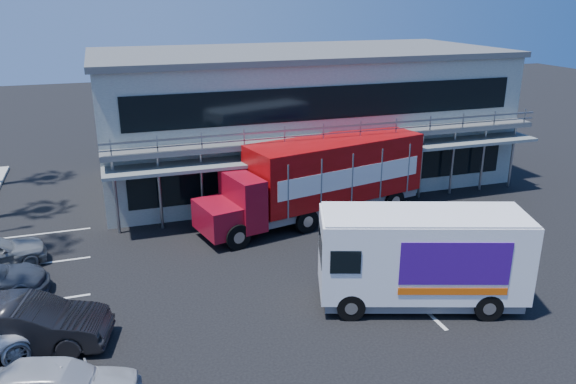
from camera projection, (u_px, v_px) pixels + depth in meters
name	position (u px, v px, depth m)	size (l,w,h in m)	color
ground	(362.00, 310.00, 19.00)	(120.00, 120.00, 0.00)	black
building	(299.00, 115.00, 32.08)	(22.40, 12.00, 7.30)	gray
red_truck	(322.00, 176.00, 26.32)	(11.42, 4.95, 3.75)	maroon
white_van	(421.00, 257.00, 18.82)	(7.20, 4.39, 3.33)	white
parked_car_b	(27.00, 325.00, 16.69)	(1.66, 4.75, 1.57)	black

